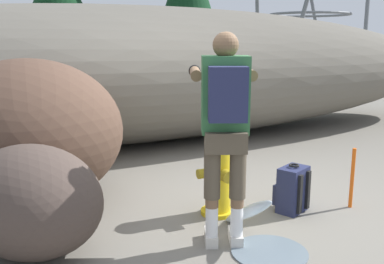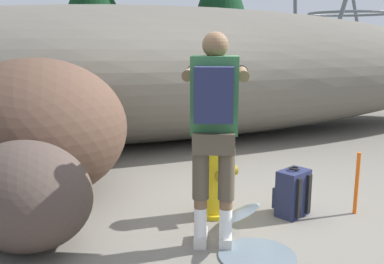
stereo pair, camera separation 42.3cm
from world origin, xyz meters
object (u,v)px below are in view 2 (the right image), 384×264
(survey_stake, at_px, (357,183))
(fire_hydrant, at_px, (216,177))
(utility_worker, at_px, (214,114))
(boulder_small, at_px, (26,194))
(spare_backpack, at_px, (292,193))
(boulder_large, at_px, (38,129))

(survey_stake, bearing_deg, fire_hydrant, 162.61)
(utility_worker, height_order, boulder_small, utility_worker)
(spare_backpack, height_order, boulder_small, boulder_small)
(boulder_large, bearing_deg, spare_backpack, -30.35)
(fire_hydrant, distance_m, survey_stake, 1.33)
(utility_worker, bearing_deg, boulder_small, 96.32)
(utility_worker, height_order, spare_backpack, utility_worker)
(spare_backpack, bearing_deg, survey_stake, -130.38)
(fire_hydrant, relative_size, boulder_large, 0.43)
(spare_backpack, relative_size, survey_stake, 0.78)
(boulder_small, height_order, survey_stake, boulder_small)
(fire_hydrant, bearing_deg, survey_stake, -17.39)
(utility_worker, xyz_separation_m, survey_stake, (1.50, 0.13, -0.76))
(fire_hydrant, distance_m, boulder_large, 1.92)
(spare_backpack, xyz_separation_m, boulder_small, (-2.34, 0.16, 0.21))
(utility_worker, bearing_deg, spare_backpack, -48.88)
(spare_backpack, distance_m, boulder_large, 2.63)
(spare_backpack, distance_m, survey_stake, 0.62)
(utility_worker, distance_m, boulder_large, 2.10)
(spare_backpack, bearing_deg, utility_worker, 82.49)
(boulder_small, xyz_separation_m, survey_stake, (2.93, -0.32, -0.13))
(boulder_small, bearing_deg, boulder_large, 84.75)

